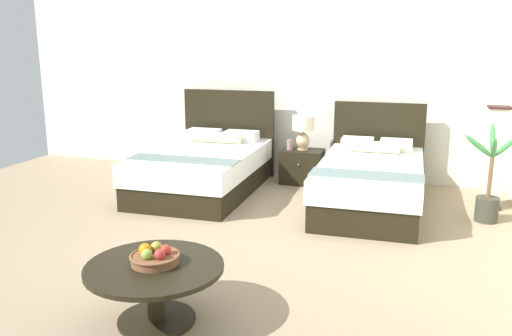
{
  "coord_description": "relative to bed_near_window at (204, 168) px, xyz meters",
  "views": [
    {
      "loc": [
        1.71,
        -4.85,
        1.98
      ],
      "look_at": [
        -0.02,
        0.42,
        0.64
      ],
      "focal_mm": 37.52,
      "sensor_mm": 36.0,
      "label": 1
    }
  ],
  "objects": [
    {
      "name": "fruit_bowl",
      "position": [
        1.03,
        -3.23,
        0.17
      ],
      "size": [
        0.36,
        0.36,
        0.14
      ],
      "color": "brown",
      "rests_on": "coffee_table"
    },
    {
      "name": "table_lamp",
      "position": [
        1.15,
        0.81,
        0.46
      ],
      "size": [
        0.31,
        0.31,
        0.48
      ],
      "color": "tan",
      "rests_on": "nightstand"
    },
    {
      "name": "potted_palm",
      "position": [
        3.48,
        -0.15,
        -0.01
      ],
      "size": [
        0.57,
        0.51,
        1.09
      ],
      "color": "#393A2E",
      "rests_on": "ground"
    },
    {
      "name": "coffee_table",
      "position": [
        1.04,
        -3.26,
        0.01
      ],
      "size": [
        0.98,
        0.98,
        0.44
      ],
      "color": "black",
      "rests_on": "ground"
    },
    {
      "name": "wall_back",
      "position": [
        1.09,
        1.32,
        1.0
      ],
      "size": [
        9.28,
        0.12,
        2.64
      ],
      "primitive_type": "cube",
      "color": "white",
      "rests_on": "ground"
    },
    {
      "name": "floor_lamp_corner",
      "position": [
        3.56,
        0.4,
        0.29
      ],
      "size": [
        0.25,
        0.25,
        1.23
      ],
      "color": "#341818",
      "rests_on": "ground"
    },
    {
      "name": "bed_near_corner",
      "position": [
        2.18,
        -0.0,
        -0.0
      ],
      "size": [
        1.26,
        2.25,
        1.15
      ],
      "color": "black",
      "rests_on": "ground"
    },
    {
      "name": "nightstand",
      "position": [
        1.15,
        0.79,
        -0.08
      ],
      "size": [
        0.57,
        0.43,
        0.48
      ],
      "color": "black",
      "rests_on": "ground"
    },
    {
      "name": "vase",
      "position": [
        0.97,
        0.75,
        0.23
      ],
      "size": [
        0.09,
        0.09,
        0.14
      ],
      "color": "gray",
      "rests_on": "nightstand"
    },
    {
      "name": "bed_near_window",
      "position": [
        0.0,
        0.0,
        0.0
      ],
      "size": [
        1.42,
        2.23,
        1.26
      ],
      "color": "black",
      "rests_on": "ground"
    },
    {
      "name": "ground_plane",
      "position": [
        1.09,
        -1.5,
        -0.33
      ],
      "size": [
        9.28,
        9.24,
        0.02
      ],
      "primitive_type": "cube",
      "color": "#9C8568"
    }
  ]
}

